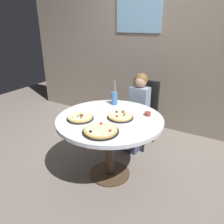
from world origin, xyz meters
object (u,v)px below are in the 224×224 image
object	(u,v)px
sauce_bowl	(148,114)
plate_small	(106,109)
pizza_pepperoni	(101,131)
dining_table	(110,126)
pizza_veggie	(120,116)
diner_child	(136,116)
chair_wooden	(142,109)
pizza_cheese	(80,118)
soda_cup	(114,98)

from	to	relation	value
sauce_bowl	plate_small	world-z (taller)	sauce_bowl
pizza_pepperoni	plate_small	bearing A→B (deg)	116.79
dining_table	pizza_veggie	size ratio (longest dim) A/B	4.08
diner_child	sauce_bowl	size ratio (longest dim) A/B	15.46
plate_small	pizza_pepperoni	bearing A→B (deg)	-63.21
chair_wooden	pizza_cheese	bearing A→B (deg)	-103.40
chair_wooden	pizza_cheese	distance (m)	1.17
dining_table	pizza_veggie	xyz separation A→B (m)	(0.10, 0.06, 0.12)
chair_wooden	diner_child	world-z (taller)	diner_child
dining_table	plate_small	xyz separation A→B (m)	(-0.17, 0.20, 0.11)
pizza_veggie	soda_cup	bearing A→B (deg)	128.48
soda_cup	chair_wooden	bearing A→B (deg)	72.77
soda_cup	plate_small	world-z (taller)	soda_cup
pizza_pepperoni	soda_cup	bearing A→B (deg)	109.79
dining_table	soda_cup	distance (m)	0.46
diner_child	pizza_pepperoni	distance (m)	1.12
sauce_bowl	pizza_pepperoni	bearing A→B (deg)	-111.78
sauce_bowl	chair_wooden	bearing A→B (deg)	116.18
pizza_veggie	soda_cup	xyz separation A→B (m)	(-0.26, 0.33, 0.06)
dining_table	pizza_veggie	bearing A→B (deg)	29.38
diner_child	soda_cup	distance (m)	0.52
plate_small	pizza_veggie	bearing A→B (deg)	-27.73
dining_table	sauce_bowl	world-z (taller)	sauce_bowl
dining_table	pizza_cheese	bearing A→B (deg)	-144.30
pizza_cheese	pizza_veggie	bearing A→B (deg)	34.02
dining_table	plate_small	distance (m)	0.28
soda_cup	sauce_bowl	size ratio (longest dim) A/B	4.39
dining_table	chair_wooden	bearing A→B (deg)	89.59
soda_cup	diner_child	bearing A→B (deg)	66.58
soda_cup	sauce_bowl	xyz separation A→B (m)	(0.50, -0.12, -0.06)
diner_child	pizza_veggie	bearing A→B (deg)	-81.27
pizza_veggie	pizza_pepperoni	distance (m)	0.39
pizza_cheese	soda_cup	xyz separation A→B (m)	(0.10, 0.57, 0.06)
diner_child	soda_cup	xyz separation A→B (m)	(-0.16, -0.36, 0.35)
pizza_veggie	chair_wooden	bearing A→B (deg)	96.14
diner_child	pizza_veggie	distance (m)	0.75
soda_cup	sauce_bowl	distance (m)	0.51
dining_table	pizza_cheese	world-z (taller)	pizza_cheese
diner_child	chair_wooden	bearing A→B (deg)	86.19
pizza_cheese	dining_table	bearing A→B (deg)	35.70
pizza_veggie	plate_small	xyz separation A→B (m)	(-0.27, 0.14, -0.01)
pizza_pepperoni	sauce_bowl	world-z (taller)	pizza_pepperoni
chair_wooden	plate_small	bearing A→B (deg)	-103.70
pizza_veggie	plate_small	distance (m)	0.31
dining_table	pizza_pepperoni	size ratio (longest dim) A/B	3.35
dining_table	soda_cup	world-z (taller)	soda_cup
diner_child	pizza_cheese	bearing A→B (deg)	-105.20
dining_table	chair_wooden	world-z (taller)	chair_wooden
pizza_cheese	pizza_pepperoni	world-z (taller)	same
pizza_veggie	pizza_pepperoni	bearing A→B (deg)	-90.65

